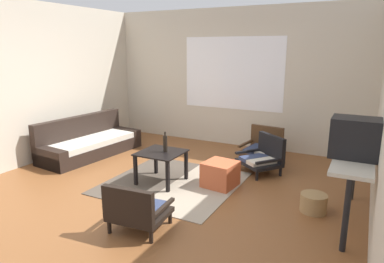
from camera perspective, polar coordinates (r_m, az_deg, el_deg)
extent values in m
plane|color=brown|center=(4.66, -7.31, -11.03)|extent=(7.80, 7.80, 0.00)
cube|color=beige|center=(6.98, 6.90, 8.77)|extent=(5.60, 0.12, 2.70)
cube|color=white|center=(6.92, 6.73, 9.53)|extent=(2.05, 0.01, 1.41)
cube|color=beige|center=(6.37, -26.34, 6.99)|extent=(0.12, 6.60, 2.70)
cube|color=#4C4238|center=(5.36, -7.40, -7.58)|extent=(0.91, 1.83, 0.01)
cube|color=gray|center=(4.93, 1.46, -9.42)|extent=(0.91, 1.83, 0.01)
cube|color=black|center=(6.63, -16.25, -2.85)|extent=(0.91, 1.98, 0.23)
cube|color=beige|center=(6.56, -16.17, -1.54)|extent=(0.79, 1.79, 0.10)
cube|color=black|center=(6.78, -18.11, -0.02)|extent=(0.32, 1.92, 0.59)
cube|color=black|center=(7.19, -11.07, -0.80)|extent=(0.74, 0.25, 0.34)
cube|color=black|center=(6.11, -22.43, -4.19)|extent=(0.74, 0.25, 0.34)
cube|color=black|center=(5.02, -5.15, -3.49)|extent=(0.62, 0.61, 0.02)
cube|color=black|center=(5.44, -6.01, -4.73)|extent=(0.04, 0.04, 0.45)
cube|color=black|center=(5.18, -0.98, -5.63)|extent=(0.04, 0.04, 0.45)
cube|color=black|center=(5.03, -9.33, -6.38)|extent=(0.04, 0.04, 0.45)
cube|color=black|center=(4.75, -4.05, -7.49)|extent=(0.04, 0.04, 0.45)
cylinder|color=#472D19|center=(5.81, 12.54, -5.33)|extent=(0.04, 0.04, 0.15)
cylinder|color=#472D19|center=(6.02, 8.01, -4.47)|extent=(0.04, 0.04, 0.15)
cylinder|color=#472D19|center=(6.25, 14.32, -4.09)|extent=(0.04, 0.04, 0.15)
cylinder|color=#472D19|center=(6.44, 10.03, -3.34)|extent=(0.04, 0.04, 0.15)
cube|color=#472D19|center=(6.09, 11.27, -3.38)|extent=(0.67, 0.65, 0.05)
cube|color=beige|center=(6.02, 12.12, -3.09)|extent=(0.27, 0.53, 0.06)
cube|color=#2D3856|center=(6.10, 10.32, -2.78)|extent=(0.27, 0.53, 0.06)
cube|color=#472D19|center=(6.26, 12.33, -0.89)|extent=(0.60, 0.15, 0.39)
cube|color=#472D19|center=(5.96, 13.76, -2.75)|extent=(0.12, 0.57, 0.04)
cube|color=#472D19|center=(6.17, 8.97, -1.94)|extent=(0.12, 0.57, 0.04)
cylinder|color=black|center=(4.25, -10.00, -12.60)|extent=(0.04, 0.04, 0.14)
cylinder|color=black|center=(4.02, -3.65, -14.00)|extent=(0.04, 0.04, 0.14)
cylinder|color=black|center=(3.93, -13.54, -15.10)|extent=(0.04, 0.04, 0.14)
cylinder|color=black|center=(3.68, -6.80, -16.89)|extent=(0.04, 0.04, 0.14)
cube|color=black|center=(3.92, -8.58, -13.35)|extent=(0.63, 0.57, 0.05)
cube|color=beige|center=(3.96, -9.77, -12.22)|extent=(0.23, 0.48, 0.06)
cube|color=#2D3856|center=(3.86, -7.10, -12.81)|extent=(0.23, 0.48, 0.06)
cube|color=black|center=(3.65, -10.58, -11.92)|extent=(0.59, 0.12, 0.36)
cube|color=black|center=(4.00, -12.08, -11.06)|extent=(0.09, 0.52, 0.04)
cube|color=black|center=(3.74, -4.94, -12.62)|extent=(0.09, 0.52, 0.04)
cylinder|color=black|center=(5.29, 10.71, -7.25)|extent=(0.04, 0.04, 0.14)
cylinder|color=black|center=(5.69, 7.62, -5.59)|extent=(0.04, 0.04, 0.14)
cylinder|color=black|center=(5.55, 14.44, -6.45)|extent=(0.04, 0.04, 0.14)
cylinder|color=black|center=(5.93, 11.23, -4.93)|extent=(0.04, 0.04, 0.14)
cube|color=black|center=(5.58, 11.03, -5.11)|extent=(0.80, 0.78, 0.05)
cube|color=beige|center=(5.47, 11.54, -4.91)|extent=(0.44, 0.49, 0.06)
cube|color=#2D3856|center=(5.63, 10.26, -4.30)|extent=(0.44, 0.49, 0.06)
cube|color=black|center=(5.65, 13.03, -2.57)|extent=(0.52, 0.42, 0.40)
cube|color=black|center=(5.33, 12.87, -4.79)|extent=(0.35, 0.44, 0.04)
cube|color=black|center=(5.76, 9.43, -3.23)|extent=(0.35, 0.44, 0.04)
cube|color=#BC5633|center=(4.96, 4.71, -7.08)|extent=(0.48, 0.48, 0.36)
cube|color=beige|center=(4.19, 25.32, -3.69)|extent=(0.40, 1.46, 0.04)
cylinder|color=black|center=(3.69, 24.16, -12.52)|extent=(0.06, 0.06, 0.76)
cylinder|color=black|center=(4.95, 25.23, -6.01)|extent=(0.06, 0.06, 0.76)
cube|color=black|center=(4.02, 25.58, -0.95)|extent=(0.51, 0.37, 0.42)
cube|color=black|center=(4.03, 22.10, -0.29)|extent=(0.01, 0.29, 0.30)
cylinder|color=brown|center=(4.37, 25.64, -1.25)|extent=(0.24, 0.24, 0.22)
cylinder|color=brown|center=(4.33, 25.88, 1.00)|extent=(0.08, 0.08, 0.13)
cylinder|color=black|center=(4.98, -4.46, -2.07)|extent=(0.06, 0.06, 0.24)
cylinder|color=black|center=(4.94, -4.49, -0.41)|extent=(0.03, 0.03, 0.06)
cylinder|color=#9E7A4C|center=(4.50, 19.48, -11.10)|extent=(0.32, 0.32, 0.22)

